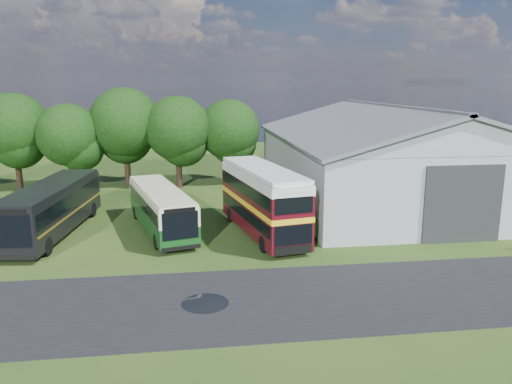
{
  "coord_description": "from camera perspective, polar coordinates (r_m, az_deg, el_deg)",
  "views": [
    {
      "loc": [
        -2.06,
        -24.51,
        10.0
      ],
      "look_at": [
        2.38,
        8.0,
        2.78
      ],
      "focal_mm": 35.0,
      "sensor_mm": 36.0,
      "label": 1
    }
  ],
  "objects": [
    {
      "name": "shrub_front",
      "position": [
        33.01,
        6.04,
        -5.3
      ],
      "size": [
        1.7,
        1.7,
        1.7
      ],
      "primitive_type": "sphere",
      "color": "#194714",
      "rests_on": "ground"
    },
    {
      "name": "tree_mid",
      "position": [
        49.81,
        -14.74,
        7.61
      ],
      "size": [
        6.8,
        6.8,
        9.6
      ],
      "color": "black",
      "rests_on": "ground"
    },
    {
      "name": "storage_shed",
      "position": [
        44.33,
        14.97,
        4.42
      ],
      "size": [
        18.8,
        24.8,
        8.15
      ],
      "color": "gray",
      "rests_on": "ground"
    },
    {
      "name": "tree_right_b",
      "position": [
        49.49,
        -3.07,
        7.1
      ],
      "size": [
        5.98,
        5.98,
        8.45
      ],
      "color": "black",
      "rests_on": "ground"
    },
    {
      "name": "bus_green_single",
      "position": [
        34.69,
        -10.83,
        -1.85
      ],
      "size": [
        5.21,
        11.12,
        2.99
      ],
      "rotation": [
        0.0,
        0.0,
        0.26
      ],
      "color": "black",
      "rests_on": "ground"
    },
    {
      "name": "tree_left_a",
      "position": [
        51.7,
        -25.9,
        6.6
      ],
      "size": [
        6.46,
        6.46,
        9.12
      ],
      "color": "black",
      "rests_on": "ground"
    },
    {
      "name": "ground",
      "position": [
        26.55,
        -2.8,
        -9.73
      ],
      "size": [
        120.0,
        120.0,
        0.0
      ],
      "primitive_type": "plane",
      "color": "#1F3D13",
      "rests_on": "ground"
    },
    {
      "name": "puddle",
      "position": [
        23.73,
        -5.84,
        -12.59
      ],
      "size": [
        2.2,
        2.2,
        0.01
      ],
      "primitive_type": "cylinder",
      "color": "black",
      "rests_on": "ground"
    },
    {
      "name": "tree_left_b",
      "position": [
        49.47,
        -20.65,
        6.11
      ],
      "size": [
        5.78,
        5.78,
        8.16
      ],
      "color": "black",
      "rests_on": "ground"
    },
    {
      "name": "asphalt_road",
      "position": [
        24.26,
        5.08,
        -11.99
      ],
      "size": [
        60.0,
        8.0,
        0.02
      ],
      "primitive_type": "cube",
      "color": "black",
      "rests_on": "ground"
    },
    {
      "name": "bus_maroon_double",
      "position": [
        33.19,
        0.75,
        -1.05
      ],
      "size": [
        4.69,
        10.94,
        4.57
      ],
      "rotation": [
        0.0,
        0.0,
        0.19
      ],
      "color": "black",
      "rests_on": "ground"
    },
    {
      "name": "bus_dark_single",
      "position": [
        36.01,
        -22.29,
        -1.69
      ],
      "size": [
        4.33,
        12.57,
        3.39
      ],
      "rotation": [
        0.0,
        0.0,
        -0.12
      ],
      "color": "black",
      "rests_on": "ground"
    },
    {
      "name": "shrub_mid",
      "position": [
        34.87,
        5.26,
        -4.31
      ],
      "size": [
        1.6,
        1.6,
        1.6
      ],
      "primitive_type": "sphere",
      "color": "#194714",
      "rests_on": "ground"
    },
    {
      "name": "tree_right_a",
      "position": [
        48.51,
        -8.94,
        7.16
      ],
      "size": [
        6.26,
        6.26,
        8.83
      ],
      "color": "black",
      "rests_on": "ground"
    }
  ]
}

